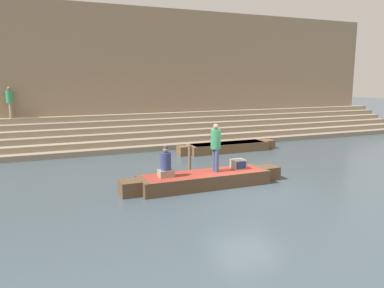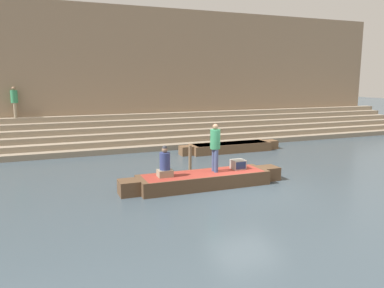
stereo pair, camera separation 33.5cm
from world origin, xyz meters
name	(u,v)px [view 1 (the left image)]	position (x,y,z in m)	size (l,w,h in m)	color
ground_plane	(246,189)	(0.00, 0.00, 0.00)	(120.00, 120.00, 0.00)	#3D4C56
ghat_steps	(158,133)	(0.00, 10.60, 0.65)	(36.00, 3.81, 1.81)	gray
back_wall	(148,76)	(0.00, 12.57, 4.16)	(34.20, 1.28, 8.38)	#937A60
rowboat_main	(204,179)	(-1.26, 0.92, 0.27)	(6.32, 1.47, 0.52)	brown
person_standing	(216,144)	(-0.78, 0.98, 1.56)	(0.37, 0.37, 1.81)	#3D4C75
person_rowing	(166,165)	(-2.76, 0.94, 0.97)	(0.52, 0.41, 1.14)	gray
tv_set	(238,164)	(0.24, 1.04, 0.70)	(0.50, 0.47, 0.36)	#9E998E
moored_boat_shore	(228,147)	(2.79, 6.64, 0.26)	(5.84, 1.19, 0.48)	brown
mooring_post	(190,160)	(-1.04, 2.91, 0.61)	(0.13, 0.13, 1.22)	brown
person_on_steps	(10,100)	(-8.17, 11.66, 2.80)	(0.37, 0.37, 1.74)	gray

